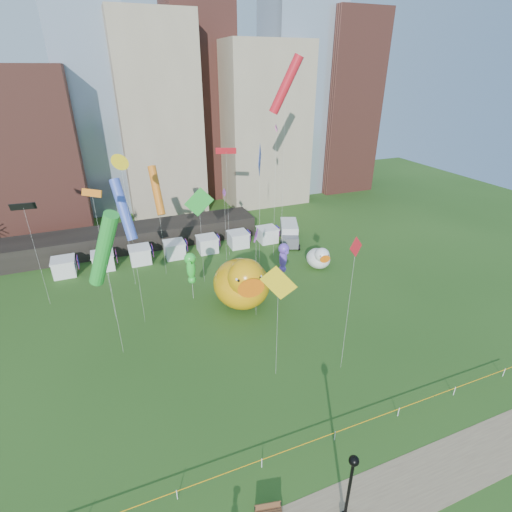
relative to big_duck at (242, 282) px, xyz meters
name	(u,v)px	position (x,y,z in m)	size (l,w,h in m)	color
ground	(262,467)	(-5.86, -19.91, -3.19)	(160.00, 160.00, 0.00)	#234816
skyline	(144,92)	(-3.61, 41.15, 18.25)	(101.00, 23.00, 68.00)	brown
pavilion	(135,237)	(-9.86, 22.09, -1.59)	(38.00, 6.00, 3.20)	black
vendor_tents	(175,250)	(-4.85, 16.09, -2.08)	(33.24, 2.80, 2.40)	white
caution_tape	(262,461)	(-5.86, -19.91, -2.51)	(50.00, 0.06, 0.90)	white
big_duck	(242,282)	(0.00, 0.00, 0.00)	(7.46, 9.41, 6.94)	orange
small_duck	(319,258)	(13.20, 4.99, -1.60)	(3.84, 4.74, 3.45)	white
seahorse_green	(191,266)	(-5.09, 3.66, 1.34)	(1.72, 1.94, 6.20)	silver
seahorse_purple	(283,256)	(6.43, 2.55, 1.07)	(1.45, 1.78, 5.94)	silver
park_bench	(268,510)	(-6.72, -23.03, -2.70)	(1.79, 0.90, 0.88)	#532E1C
lamppost	(350,481)	(-2.34, -25.00, 0.41)	(0.61, 0.61, 5.89)	black
box_truck	(289,232)	(13.43, 14.86, -1.66)	(4.96, 7.43, 2.97)	silver
kite_0	(286,85)	(10.28, 11.28, 20.31)	(4.31, 2.78, 27.05)	silver
kite_1	(276,130)	(8.87, 10.82, 14.99)	(1.28, 2.08, 18.76)	silver
kite_3	(104,250)	(-13.94, -3.43, 8.09)	(4.04, 4.08, 15.07)	silver
kite_4	(121,163)	(-11.24, 1.06, 14.44)	(1.11, 1.23, 18.46)	silver
kite_5	(260,161)	(3.39, 3.11, 12.96)	(1.64, 3.11, 18.08)	silver
kite_6	(92,194)	(-14.20, 2.56, 11.39)	(1.93, 1.73, 15.07)	silver
kite_7	(224,193)	(1.94, 12.18, 6.96)	(0.67, 1.85, 10.54)	silver
kite_8	(355,251)	(4.96, -13.38, 9.03)	(1.75, 0.79, 13.52)	silver
kite_10	(23,207)	(-21.34, 8.91, 8.99)	(2.56, 0.58, 12.65)	silver
kite_11	(199,203)	(-2.76, 7.28, 7.69)	(3.47, 1.15, 12.77)	silver
kite_12	(278,284)	(-1.07, -11.80, 6.42)	(2.70, 1.68, 11.26)	silver
kite_13	(124,210)	(-11.32, 9.95, 7.05)	(2.45, 4.44, 13.86)	silver
kite_14	(157,191)	(-7.07, 11.23, 8.57)	(1.30, 3.57, 14.73)	silver
kite_15	(256,236)	(0.73, -2.39, 6.65)	(1.28, 2.15, 10.25)	silver
kite_16	(226,152)	(2.84, 13.58, 12.17)	(2.73, 1.28, 15.89)	silver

